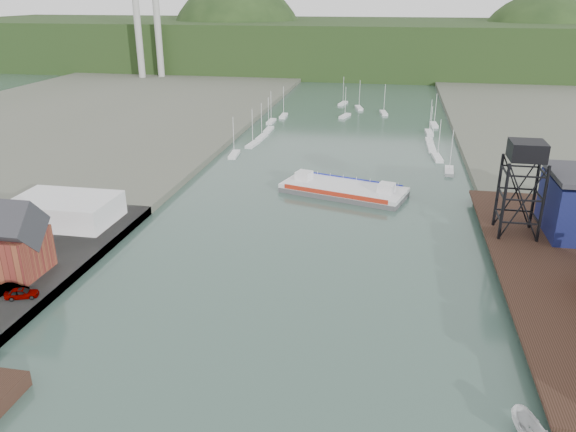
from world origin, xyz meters
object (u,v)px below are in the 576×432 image
(harbor_building, at_px, (0,244))
(chain_ferry, at_px, (343,189))
(car_west_a, at_px, (22,293))
(lift_tower, at_px, (526,157))

(harbor_building, height_order, chain_ferry, harbor_building)
(harbor_building, bearing_deg, car_west_a, -42.18)
(harbor_building, bearing_deg, lift_tower, 19.98)
(chain_ferry, relative_size, car_west_a, 6.46)
(harbor_building, bearing_deg, chain_ferry, 46.70)
(lift_tower, relative_size, car_west_a, 3.68)
(lift_tower, xyz_separation_m, chain_ferry, (-31.09, 20.72, -14.57))
(lift_tower, distance_m, chain_ferry, 40.10)
(harbor_building, xyz_separation_m, lift_tower, (77.00, 28.00, 9.56))
(chain_ferry, bearing_deg, lift_tower, -17.51)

